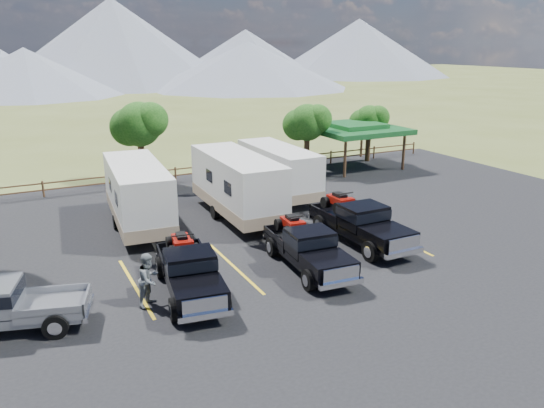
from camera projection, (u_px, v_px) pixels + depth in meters
name	position (u px, v px, depth m)	size (l,w,h in m)	color
ground	(330.00, 299.00, 18.85)	(320.00, 320.00, 0.00)	#515825
asphalt_lot	(290.00, 268.00, 21.41)	(44.00, 34.00, 0.04)	black
stall_lines	(278.00, 258.00, 22.25)	(12.12, 5.50, 0.01)	gold
tree_ne_a	(307.00, 123.00, 36.24)	(3.11, 2.92, 4.76)	black
tree_ne_b	(369.00, 120.00, 39.79)	(2.77, 2.59, 4.27)	black
tree_north	(139.00, 124.00, 33.08)	(3.46, 3.24, 5.25)	black
rail_fence	(205.00, 170.00, 35.32)	(36.12, 0.12, 1.00)	brown
pavilion	(355.00, 129.00, 38.17)	(6.20, 6.20, 3.22)	brown
mountain_range	(3.00, 47.00, 103.67)	(209.00, 71.00, 20.00)	slate
rig_left	(189.00, 270.00, 18.97)	(2.57, 5.75, 1.85)	black
rig_center	(307.00, 247.00, 21.12)	(2.31, 5.66, 1.85)	black
rig_right	(360.00, 222.00, 23.84)	(2.15, 6.05, 2.02)	black
trailer_left	(138.00, 195.00, 25.50)	(2.96, 9.14, 3.16)	silver
trailer_center	(237.00, 185.00, 27.01)	(2.63, 9.39, 3.27)	silver
trailer_right	(278.00, 171.00, 30.74)	(2.27, 8.45, 2.95)	silver
pickup_silver	(2.00, 306.00, 16.47)	(5.62, 3.10, 1.61)	gray
person_a	(187.00, 277.00, 18.60)	(0.59, 0.39, 1.61)	silver
person_b	(149.00, 279.00, 18.08)	(0.92, 0.71, 1.89)	slate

